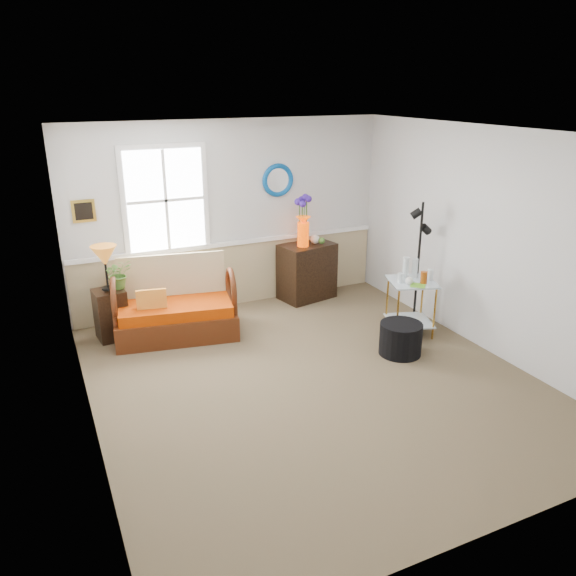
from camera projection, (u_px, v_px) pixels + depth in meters
name	position (u px, v px, depth m)	size (l,w,h in m)	color
floor	(312.00, 380.00, 6.09)	(4.50, 5.00, 0.01)	#786347
ceiling	(316.00, 133.00, 5.20)	(4.50, 5.00, 0.01)	white
walls	(314.00, 266.00, 5.64)	(4.51, 5.01, 2.60)	silver
wainscot	(234.00, 274.00, 8.05)	(4.46, 0.02, 0.90)	tan
chair_rail	(233.00, 243.00, 7.88)	(4.46, 0.04, 0.06)	white
window	(166.00, 200.00, 7.29)	(1.14, 0.06, 1.44)	white
picture	(84.00, 211.00, 6.91)	(0.28, 0.03, 0.28)	gold
mirror	(278.00, 180.00, 7.88)	(0.47, 0.47, 0.07)	blue
loveseat	(175.00, 299.00, 7.02)	(1.49, 0.84, 0.97)	#4A2710
throw_pillow	(152.00, 304.00, 6.83)	(0.36, 0.09, 0.36)	#C44201
lamp_stand	(111.00, 314.00, 6.99)	(0.36, 0.36, 0.64)	black
table_lamp	(106.00, 269.00, 6.78)	(0.31, 0.31, 0.57)	#B5661C
potted_plant	(119.00, 277.00, 6.92)	(0.33, 0.37, 0.29)	#47752C
cabinet	(307.00, 271.00, 8.29)	(0.77, 0.50, 0.83)	black
flower_vase	(303.00, 221.00, 7.93)	(0.21, 0.21, 0.73)	#E33E00
side_table	(410.00, 307.00, 7.14)	(0.55, 0.55, 0.70)	#BE882A
tabletop_items	(415.00, 271.00, 6.97)	(0.44, 0.44, 0.27)	silver
floor_lamp	(418.00, 264.00, 7.32)	(0.24, 0.24, 1.63)	black
ottoman	(401.00, 339.00, 6.62)	(0.50, 0.50, 0.39)	black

